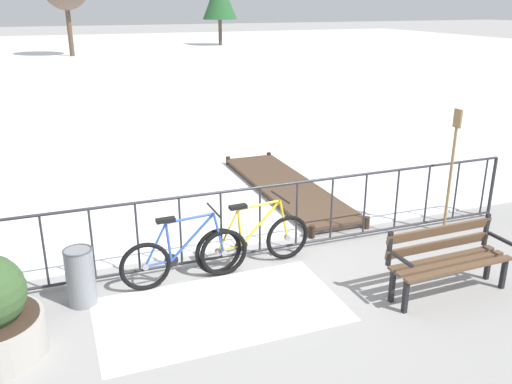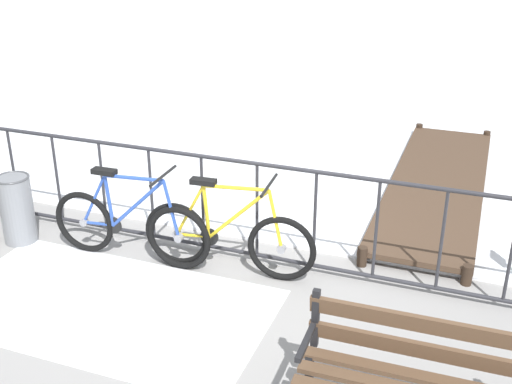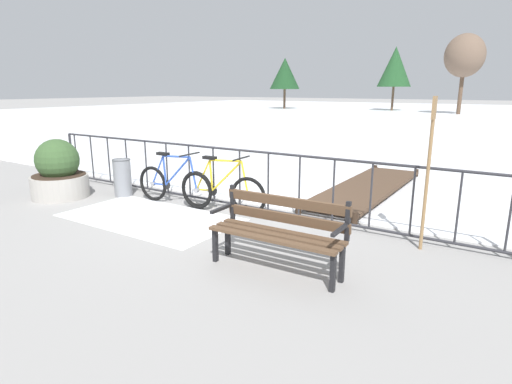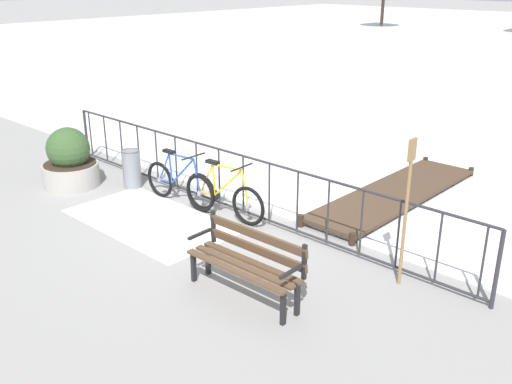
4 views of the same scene
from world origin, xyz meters
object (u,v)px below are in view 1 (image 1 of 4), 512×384
(oar_upright, at_px, (452,163))
(bicycle_near_railing, at_px, (185,257))
(trash_bin, at_px, (80,276))
(bicycle_second, at_px, (254,242))
(park_bench, at_px, (446,255))

(oar_upright, bearing_deg, bicycle_near_railing, -178.07)
(trash_bin, bearing_deg, bicycle_second, 4.60)
(trash_bin, height_order, oar_upright, oar_upright)
(bicycle_near_railing, distance_m, bicycle_second, 1.00)
(bicycle_second, height_order, park_bench, bicycle_second)
(bicycle_second, xyz_separation_m, park_bench, (2.00, -1.51, 0.14))
(bicycle_second, relative_size, park_bench, 1.06)
(bicycle_second, bearing_deg, bicycle_near_railing, -173.13)
(trash_bin, bearing_deg, oar_upright, 2.15)
(bicycle_near_railing, bearing_deg, trash_bin, -177.13)
(bicycle_near_railing, distance_m, trash_bin, 1.31)
(bicycle_near_railing, relative_size, bicycle_second, 1.00)
(bicycle_second, xyz_separation_m, oar_upright, (3.28, 0.02, 0.77))
(bicycle_near_railing, distance_m, oar_upright, 4.35)
(bicycle_second, xyz_separation_m, trash_bin, (-2.30, -0.19, 0.00))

